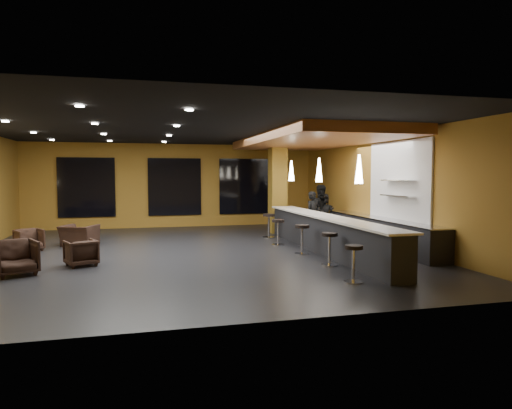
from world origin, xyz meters
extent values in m
cube|color=black|center=(0.00, 0.00, -0.05)|extent=(12.00, 13.00, 0.10)
cube|color=black|center=(0.00, 0.00, 3.55)|extent=(12.00, 13.00, 0.10)
cube|color=olive|center=(0.00, 6.55, 1.75)|extent=(12.00, 0.10, 3.50)
cube|color=olive|center=(0.00, -6.55, 1.75)|extent=(12.00, 0.10, 3.50)
cube|color=olive|center=(6.05, 0.00, 1.75)|extent=(0.10, 13.00, 3.50)
cube|color=#9D5B2D|center=(4.00, 1.00, 3.36)|extent=(3.60, 8.00, 0.28)
cube|color=black|center=(-3.50, 6.44, 1.70)|extent=(2.20, 0.06, 2.40)
cube|color=black|center=(0.00, 6.44, 1.70)|extent=(2.20, 0.06, 2.40)
cube|color=black|center=(3.00, 6.44, 1.70)|extent=(2.20, 0.06, 2.40)
cube|color=white|center=(5.96, -1.00, 2.00)|extent=(0.06, 3.20, 2.40)
cube|color=black|center=(3.65, -1.00, 0.50)|extent=(0.60, 8.00, 1.00)
cube|color=white|center=(3.65, -1.00, 1.02)|extent=(0.78, 8.10, 0.05)
cube|color=black|center=(5.65, -0.50, 0.43)|extent=(0.70, 6.00, 0.86)
cube|color=silver|center=(5.65, -0.50, 0.89)|extent=(0.72, 6.00, 0.03)
cube|color=silver|center=(5.82, -1.20, 1.60)|extent=(0.30, 1.50, 0.03)
cube|color=silver|center=(5.82, -1.20, 2.05)|extent=(0.30, 1.50, 0.03)
cube|color=brown|center=(3.65, 3.60, 1.75)|extent=(0.60, 0.60, 3.50)
cone|color=white|center=(3.65, -3.00, 2.35)|extent=(0.20, 0.20, 0.70)
cone|color=white|center=(3.65, -0.50, 2.35)|extent=(0.20, 0.20, 0.70)
cone|color=white|center=(3.65, 2.00, 2.35)|extent=(0.20, 0.20, 0.70)
imported|color=black|center=(4.43, 1.92, 0.81)|extent=(0.70, 0.59, 1.63)
imported|color=black|center=(4.95, 2.33, 0.92)|extent=(0.95, 0.77, 1.84)
imported|color=black|center=(5.07, 2.48, 0.77)|extent=(0.87, 0.72, 1.54)
imported|color=black|center=(-4.13, -2.04, 0.39)|extent=(1.11, 1.12, 0.78)
imported|color=black|center=(-2.86, -1.30, 0.32)|extent=(0.90, 0.91, 0.64)
imported|color=black|center=(-4.58, 1.36, 0.32)|extent=(0.94, 0.95, 0.64)
imported|color=black|center=(-3.30, 2.04, 0.32)|extent=(1.26, 1.19, 0.64)
cylinder|color=silver|center=(2.77, -4.54, 0.01)|extent=(0.39, 0.39, 0.03)
cylinder|color=silver|center=(2.77, -4.54, 0.36)|extent=(0.07, 0.07, 0.69)
cylinder|color=black|center=(2.77, -4.54, 0.74)|extent=(0.37, 0.37, 0.08)
cylinder|color=silver|center=(3.00, -2.79, 0.02)|extent=(0.41, 0.41, 0.03)
cylinder|color=silver|center=(3.00, -2.79, 0.38)|extent=(0.07, 0.07, 0.71)
cylinder|color=black|center=(3.00, -2.79, 0.77)|extent=(0.39, 0.39, 0.08)
cylinder|color=silver|center=(2.90, -1.14, 0.02)|extent=(0.42, 0.42, 0.03)
cylinder|color=silver|center=(2.90, -1.14, 0.39)|extent=(0.07, 0.07, 0.73)
cylinder|color=black|center=(2.90, -1.14, 0.78)|extent=(0.40, 0.40, 0.08)
cylinder|color=silver|center=(2.73, 0.58, 0.02)|extent=(0.41, 0.41, 0.03)
cylinder|color=silver|center=(2.73, 0.58, 0.38)|extent=(0.07, 0.07, 0.72)
cylinder|color=black|center=(2.73, 0.58, 0.77)|extent=(0.39, 0.39, 0.08)
cylinder|color=silver|center=(2.92, 2.27, 0.02)|extent=(0.43, 0.43, 0.03)
cylinder|color=silver|center=(2.92, 2.27, 0.39)|extent=(0.07, 0.07, 0.75)
cylinder|color=black|center=(2.92, 2.27, 0.80)|extent=(0.41, 0.41, 0.09)
camera|label=1|loc=(-1.47, -12.98, 2.22)|focal=32.00mm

